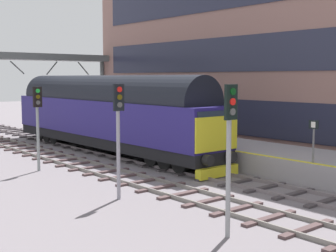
{
  "coord_description": "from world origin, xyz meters",
  "views": [
    {
      "loc": [
        -15.28,
        -17.68,
        4.56
      ],
      "look_at": [
        0.2,
        0.92,
        2.06
      ],
      "focal_mm": 50.56,
      "sensor_mm": 36.0,
      "label": 1
    }
  ],
  "objects_px": {
    "signal_post_mid": "(118,126)",
    "signal_post_far": "(38,117)",
    "diesel_locomotive": "(106,112)",
    "signal_post_near": "(229,140)",
    "platform_number_sign": "(314,134)",
    "waiting_passenger": "(188,121)"
  },
  "relations": [
    {
      "from": "diesel_locomotive",
      "to": "platform_number_sign",
      "type": "bearing_deg",
      "value": -82.05
    },
    {
      "from": "platform_number_sign",
      "to": "signal_post_mid",
      "type": "bearing_deg",
      "value": 155.13
    },
    {
      "from": "signal_post_mid",
      "to": "platform_number_sign",
      "type": "relative_size",
      "value": 2.43
    },
    {
      "from": "signal_post_near",
      "to": "waiting_passenger",
      "type": "relative_size",
      "value": 2.67
    },
    {
      "from": "signal_post_far",
      "to": "waiting_passenger",
      "type": "height_order",
      "value": "signal_post_far"
    },
    {
      "from": "signal_post_near",
      "to": "signal_post_far",
      "type": "bearing_deg",
      "value": 90.0
    },
    {
      "from": "diesel_locomotive",
      "to": "signal_post_near",
      "type": "distance_m",
      "value": 16.27
    },
    {
      "from": "diesel_locomotive",
      "to": "signal_post_far",
      "type": "bearing_deg",
      "value": -153.93
    },
    {
      "from": "signal_post_mid",
      "to": "signal_post_far",
      "type": "distance_m",
      "value": 6.99
    },
    {
      "from": "signal_post_mid",
      "to": "waiting_passenger",
      "type": "relative_size",
      "value": 2.63
    },
    {
      "from": "signal_post_near",
      "to": "signal_post_mid",
      "type": "height_order",
      "value": "signal_post_near"
    },
    {
      "from": "platform_number_sign",
      "to": "waiting_passenger",
      "type": "bearing_deg",
      "value": 81.46
    },
    {
      "from": "diesel_locomotive",
      "to": "signal_post_far",
      "type": "distance_m",
      "value": 6.2
    },
    {
      "from": "signal_post_near",
      "to": "platform_number_sign",
      "type": "distance_m",
      "value": 7.73
    },
    {
      "from": "signal_post_near",
      "to": "signal_post_mid",
      "type": "distance_m",
      "value": 5.56
    },
    {
      "from": "platform_number_sign",
      "to": "waiting_passenger",
      "type": "xyz_separation_m",
      "value": [
        1.39,
        9.26,
        -0.21
      ]
    },
    {
      "from": "signal_post_near",
      "to": "platform_number_sign",
      "type": "xyz_separation_m",
      "value": [
        7.41,
        2.13,
        -0.62
      ]
    },
    {
      "from": "signal_post_far",
      "to": "platform_number_sign",
      "type": "bearing_deg",
      "value": -54.61
    },
    {
      "from": "signal_post_mid",
      "to": "diesel_locomotive",
      "type": "bearing_deg",
      "value": 60.17
    },
    {
      "from": "signal_post_far",
      "to": "waiting_passenger",
      "type": "bearing_deg",
      "value": -7.55
    },
    {
      "from": "signal_post_near",
      "to": "waiting_passenger",
      "type": "xyz_separation_m",
      "value": [
        8.8,
        11.39,
        -0.83
      ]
    },
    {
      "from": "signal_post_mid",
      "to": "platform_number_sign",
      "type": "xyz_separation_m",
      "value": [
        7.41,
        -3.43,
        -0.59
      ]
    }
  ]
}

